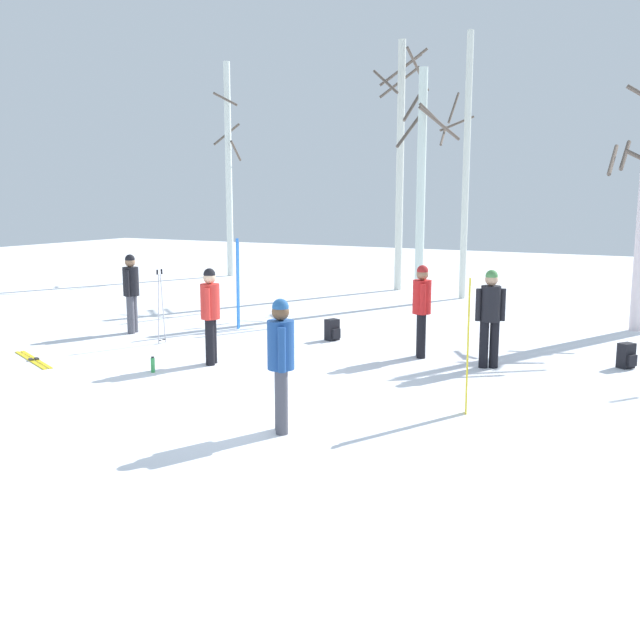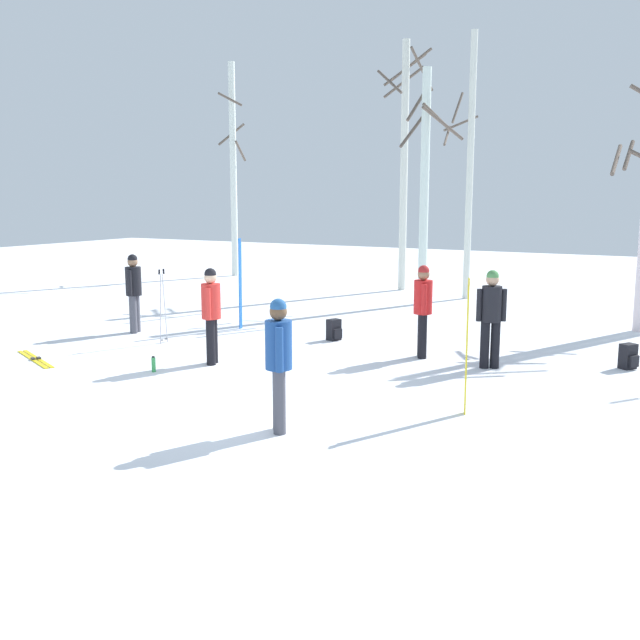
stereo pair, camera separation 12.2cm
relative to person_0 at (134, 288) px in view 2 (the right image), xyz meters
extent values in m
plane|color=white|center=(4.99, -3.42, -0.98)|extent=(60.00, 60.00, 0.00)
cylinder|color=#4C4C56|center=(-0.03, 0.08, -0.57)|extent=(0.16, 0.16, 0.82)
cylinder|color=#4C4C56|center=(0.03, -0.08, -0.57)|extent=(0.16, 0.16, 0.82)
cylinder|color=black|center=(0.00, 0.00, 0.15)|extent=(0.34, 0.34, 0.62)
sphere|color=#997051|center=(0.00, 0.00, 0.57)|extent=(0.22, 0.22, 0.22)
sphere|color=black|center=(0.00, 0.00, 0.63)|extent=(0.21, 0.21, 0.21)
cylinder|color=black|center=(-0.07, 0.20, 0.13)|extent=(0.10, 0.10, 0.56)
cylinder|color=black|center=(0.07, -0.20, 0.13)|extent=(0.10, 0.10, 0.56)
cylinder|color=#4C4C56|center=(6.43, -4.32, -0.57)|extent=(0.16, 0.16, 0.82)
cylinder|color=#4C4C56|center=(6.33, -4.18, -0.57)|extent=(0.16, 0.16, 0.82)
cylinder|color=#1E478C|center=(6.38, -4.25, 0.15)|extent=(0.34, 0.34, 0.62)
sphere|color=brown|center=(6.38, -4.25, 0.57)|extent=(0.22, 0.22, 0.22)
sphere|color=#265999|center=(6.38, -4.25, 0.63)|extent=(0.21, 0.21, 0.21)
cylinder|color=#1E478C|center=(6.50, -4.42, 0.13)|extent=(0.10, 0.10, 0.56)
cylinder|color=#1E478C|center=(6.26, -4.08, 0.13)|extent=(0.10, 0.10, 0.56)
cylinder|color=black|center=(3.28, -1.53, -0.57)|extent=(0.16, 0.16, 0.82)
cylinder|color=black|center=(3.35, -1.69, -0.57)|extent=(0.16, 0.16, 0.82)
cylinder|color=red|center=(3.32, -1.61, 0.15)|extent=(0.34, 0.34, 0.62)
sphere|color=beige|center=(3.32, -1.61, 0.57)|extent=(0.22, 0.22, 0.22)
sphere|color=black|center=(3.32, -1.61, 0.63)|extent=(0.21, 0.21, 0.21)
cylinder|color=red|center=(3.23, -1.42, 0.13)|extent=(0.10, 0.10, 0.56)
cylinder|color=red|center=(3.40, -1.80, 0.13)|extent=(0.10, 0.10, 0.56)
cylinder|color=black|center=(7.66, 0.42, -0.57)|extent=(0.16, 0.16, 0.82)
cylinder|color=black|center=(7.82, 0.50, -0.57)|extent=(0.16, 0.16, 0.82)
cylinder|color=black|center=(7.74, 0.46, 0.15)|extent=(0.34, 0.34, 0.62)
sphere|color=tan|center=(7.74, 0.46, 0.57)|extent=(0.22, 0.22, 0.22)
sphere|color=#4C8C4C|center=(7.74, 0.46, 0.63)|extent=(0.21, 0.21, 0.21)
cylinder|color=black|center=(7.55, 0.36, 0.13)|extent=(0.10, 0.10, 0.56)
cylinder|color=black|center=(7.92, 0.56, 0.13)|extent=(0.10, 0.10, 0.56)
cylinder|color=black|center=(6.36, 0.78, -0.57)|extent=(0.16, 0.16, 0.82)
cylinder|color=black|center=(6.44, 0.61, -0.57)|extent=(0.16, 0.16, 0.82)
cylinder|color=red|center=(6.40, 0.70, 0.15)|extent=(0.34, 0.34, 0.62)
sphere|color=#997051|center=(6.40, 0.70, 0.57)|extent=(0.22, 0.22, 0.22)
sphere|color=#B22626|center=(6.40, 0.70, 0.63)|extent=(0.21, 0.21, 0.21)
cylinder|color=red|center=(6.31, 0.89, 0.13)|extent=(0.10, 0.10, 0.56)
cylinder|color=red|center=(6.49, 0.50, 0.13)|extent=(0.10, 0.10, 0.56)
cube|color=yellow|center=(8.21, -2.37, -0.09)|extent=(0.06, 0.12, 1.79)
cube|color=yellow|center=(8.21, -2.37, 0.85)|extent=(0.04, 0.06, 0.10)
cube|color=yellow|center=(8.19, -2.31, -0.09)|extent=(0.06, 0.12, 1.79)
cube|color=yellow|center=(8.19, -2.31, 0.85)|extent=(0.04, 0.06, 0.10)
cube|color=blue|center=(1.74, 1.55, -0.01)|extent=(0.03, 0.10, 1.94)
cube|color=blue|center=(1.74, 1.55, 1.00)|extent=(0.03, 0.06, 0.10)
cube|color=blue|center=(1.75, 1.49, -0.01)|extent=(0.03, 0.10, 1.94)
cube|color=blue|center=(1.75, 1.49, 1.00)|extent=(0.03, 0.06, 0.10)
cube|color=yellow|center=(0.23, -2.95, -0.97)|extent=(1.65, 0.81, 0.02)
cube|color=#333338|center=(0.28, -2.97, -0.95)|extent=(0.14, 0.11, 0.03)
cube|color=yellow|center=(0.28, -2.86, -0.97)|extent=(1.65, 0.81, 0.02)
cube|color=#333338|center=(0.32, -2.88, -0.95)|extent=(0.14, 0.11, 0.03)
cylinder|color=#B2B2BC|center=(1.31, -0.52, -0.28)|extent=(0.02, 0.10, 1.41)
cylinder|color=black|center=(1.31, -0.52, 0.48)|extent=(0.04, 0.04, 0.10)
cylinder|color=black|center=(1.31, -0.52, -0.91)|extent=(0.07, 0.07, 0.01)
cylinder|color=#B2B2BC|center=(1.31, -0.65, -0.28)|extent=(0.02, 0.10, 1.41)
cylinder|color=black|center=(1.31, -0.65, 0.48)|extent=(0.04, 0.04, 0.10)
cylinder|color=black|center=(1.31, -0.65, -0.91)|extent=(0.07, 0.07, 0.01)
cube|color=black|center=(9.85, 1.58, -0.76)|extent=(0.31, 0.33, 0.44)
cube|color=black|center=(9.96, 1.50, -0.83)|extent=(0.16, 0.20, 0.20)
cube|color=black|center=(9.72, 1.58, -0.76)|extent=(0.04, 0.04, 0.37)
cube|color=black|center=(9.80, 1.70, -0.76)|extent=(0.04, 0.04, 0.37)
cube|color=black|center=(4.21, 1.34, -0.76)|extent=(0.28, 0.32, 0.44)
cube|color=black|center=(4.33, 1.29, -0.83)|extent=(0.13, 0.20, 0.20)
cube|color=black|center=(4.07, 1.32, -0.76)|extent=(0.04, 0.04, 0.37)
cube|color=black|center=(4.13, 1.45, -0.76)|extent=(0.04, 0.04, 0.37)
cylinder|color=green|center=(2.81, -2.59, -0.85)|extent=(0.07, 0.07, 0.25)
cylinder|color=black|center=(2.81, -2.59, -0.72)|extent=(0.05, 0.05, 0.02)
cylinder|color=silver|center=(-4.74, 10.42, 2.84)|extent=(0.24, 0.24, 7.64)
cylinder|color=brown|center=(-4.42, 10.44, 3.55)|extent=(0.13, 0.70, 0.70)
cylinder|color=brown|center=(-5.05, 10.77, 4.17)|extent=(0.81, 0.71, 0.82)
cylinder|color=brown|center=(-4.55, 10.04, 5.31)|extent=(0.82, 0.46, 0.50)
cylinder|color=silver|center=(2.29, 9.57, 2.81)|extent=(0.23, 0.23, 7.57)
cylinder|color=brown|center=(2.01, 10.11, 5.44)|extent=(1.15, 0.66, 0.98)
cylinder|color=brown|center=(2.86, 9.45, 5.66)|extent=(0.34, 1.20, 1.15)
cylinder|color=brown|center=(1.99, 9.06, 5.32)|extent=(1.10, 0.70, 0.84)
cylinder|color=brown|center=(2.02, 10.15, 5.81)|extent=(1.23, 0.63, 0.99)
cylinder|color=brown|center=(2.18, 10.21, 5.95)|extent=(1.34, 0.31, 0.98)
cylinder|color=silver|center=(3.96, 7.00, 2.16)|extent=(0.24, 0.24, 6.27)
cylinder|color=brown|center=(3.63, 7.12, 4.34)|extent=(0.34, 0.74, 0.87)
cylinder|color=brown|center=(4.55, 6.67, 3.81)|extent=(0.76, 1.26, 0.81)
cylinder|color=brown|center=(3.54, 7.20, 3.75)|extent=(0.50, 0.94, 1.04)
cylinder|color=brown|center=(4.28, 6.80, 4.03)|extent=(0.51, 0.73, 0.60)
cylinder|color=silver|center=(4.68, 8.67, 2.74)|extent=(0.19, 0.19, 7.44)
cylinder|color=brown|center=(4.03, 8.51, 3.64)|extent=(0.38, 1.34, 0.65)
cylinder|color=brown|center=(4.26, 9.02, 4.01)|extent=(0.77, 0.90, 0.49)
cylinder|color=brown|center=(4.26, 8.66, 4.41)|extent=(0.08, 0.88, 0.93)
cylinder|color=brown|center=(8.95, 5.48, 2.75)|extent=(0.14, 1.41, 0.73)
cylinder|color=brown|center=(9.19, 5.52, 2.84)|extent=(0.12, 0.94, 0.69)
camera|label=1|loc=(11.07, -11.93, 2.01)|focal=41.20mm
camera|label=2|loc=(11.18, -11.87, 2.01)|focal=41.20mm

